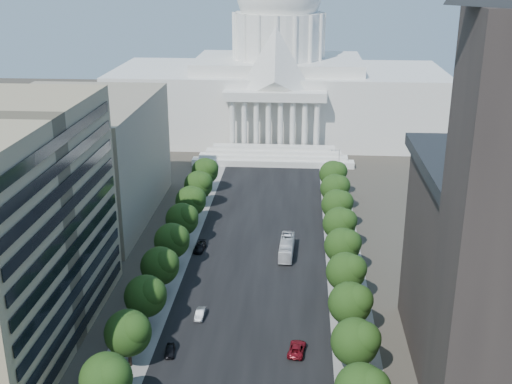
% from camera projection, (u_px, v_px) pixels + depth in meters
% --- Properties ---
extents(road_asphalt, '(30.00, 260.00, 0.01)m').
position_uv_depth(road_asphalt, '(262.00, 236.00, 153.89)').
color(road_asphalt, black).
rests_on(road_asphalt, ground).
extents(sidewalk_left, '(8.00, 260.00, 0.02)m').
position_uv_depth(sidewalk_left, '(183.00, 233.00, 155.18)').
color(sidewalk_left, gray).
rests_on(sidewalk_left, ground).
extents(sidewalk_right, '(8.00, 260.00, 0.02)m').
position_uv_depth(sidewalk_right, '(341.00, 238.00, 152.61)').
color(sidewalk_right, gray).
rests_on(sidewalk_right, ground).
extents(capitol, '(120.00, 56.00, 73.00)m').
position_uv_depth(capitol, '(278.00, 82.00, 236.15)').
color(capitol, white).
rests_on(capitol, ground).
extents(office_block_left_far, '(38.00, 52.00, 30.00)m').
position_uv_depth(office_block_left_far, '(74.00, 160.00, 161.43)').
color(office_block_left_far, gray).
rests_on(office_block_left_far, ground).
extents(tree_l_b, '(7.79, 7.60, 9.97)m').
position_uv_depth(tree_l_b, '(108.00, 378.00, 90.78)').
color(tree_l_b, '#33261C').
rests_on(tree_l_b, ground).
extents(tree_l_c, '(7.79, 7.60, 9.97)m').
position_uv_depth(tree_l_c, '(130.00, 332.00, 102.04)').
color(tree_l_c, '#33261C').
rests_on(tree_l_c, ground).
extents(tree_l_d, '(7.79, 7.60, 9.97)m').
position_uv_depth(tree_l_d, '(147.00, 295.00, 113.30)').
color(tree_l_d, '#33261C').
rests_on(tree_l_d, ground).
extents(tree_l_e, '(7.79, 7.60, 9.97)m').
position_uv_depth(tree_l_e, '(161.00, 265.00, 124.57)').
color(tree_l_e, '#33261C').
rests_on(tree_l_e, ground).
extents(tree_l_f, '(7.79, 7.60, 9.97)m').
position_uv_depth(tree_l_f, '(173.00, 240.00, 135.83)').
color(tree_l_f, '#33261C').
rests_on(tree_l_f, ground).
extents(tree_l_g, '(7.79, 7.60, 9.97)m').
position_uv_depth(tree_l_g, '(183.00, 218.00, 147.09)').
color(tree_l_g, '#33261C').
rests_on(tree_l_g, ground).
extents(tree_l_h, '(7.79, 7.60, 9.97)m').
position_uv_depth(tree_l_h, '(192.00, 200.00, 158.35)').
color(tree_l_h, '#33261C').
rests_on(tree_l_h, ground).
extents(tree_l_i, '(7.79, 7.60, 9.97)m').
position_uv_depth(tree_l_i, '(199.00, 184.00, 169.61)').
color(tree_l_i, '#33261C').
rests_on(tree_l_i, ground).
extents(tree_l_j, '(7.79, 7.60, 9.97)m').
position_uv_depth(tree_l_j, '(206.00, 170.00, 180.87)').
color(tree_l_j, '#33261C').
rests_on(tree_l_j, ground).
extents(tree_r_c, '(7.79, 7.60, 9.97)m').
position_uv_depth(tree_r_c, '(357.00, 341.00, 99.62)').
color(tree_r_c, '#33261C').
rests_on(tree_r_c, ground).
extents(tree_r_d, '(7.79, 7.60, 9.97)m').
position_uv_depth(tree_r_d, '(352.00, 302.00, 110.88)').
color(tree_r_d, '#33261C').
rests_on(tree_r_d, ground).
extents(tree_r_e, '(7.79, 7.60, 9.97)m').
position_uv_depth(tree_r_e, '(348.00, 271.00, 122.14)').
color(tree_r_e, '#33261C').
rests_on(tree_r_e, ground).
extents(tree_r_f, '(7.79, 7.60, 9.97)m').
position_uv_depth(tree_r_f, '(344.00, 245.00, 133.40)').
color(tree_r_f, '#33261C').
rests_on(tree_r_f, ground).
extents(tree_r_g, '(7.79, 7.60, 9.97)m').
position_uv_depth(tree_r_g, '(341.00, 223.00, 144.66)').
color(tree_r_g, '#33261C').
rests_on(tree_r_g, ground).
extents(tree_r_h, '(7.79, 7.60, 9.97)m').
position_uv_depth(tree_r_h, '(338.00, 204.00, 155.92)').
color(tree_r_h, '#33261C').
rests_on(tree_r_h, ground).
extents(tree_r_i, '(7.79, 7.60, 9.97)m').
position_uv_depth(tree_r_i, '(336.00, 188.00, 167.18)').
color(tree_r_i, '#33261C').
rests_on(tree_r_i, ground).
extents(tree_r_j, '(7.79, 7.60, 9.97)m').
position_uv_depth(tree_r_j, '(334.00, 173.00, 178.44)').
color(tree_r_j, '#33261C').
rests_on(tree_r_j, ground).
extents(streetlight_b, '(2.61, 0.44, 9.00)m').
position_uv_depth(streetlight_b, '(368.00, 348.00, 98.97)').
color(streetlight_b, gray).
rests_on(streetlight_b, ground).
extents(streetlight_c, '(2.61, 0.44, 9.00)m').
position_uv_depth(streetlight_c, '(356.00, 274.00, 122.43)').
color(streetlight_c, gray).
rests_on(streetlight_c, ground).
extents(streetlight_d, '(2.61, 0.44, 9.00)m').
position_uv_depth(streetlight_d, '(347.00, 224.00, 145.89)').
color(streetlight_d, gray).
rests_on(streetlight_d, ground).
extents(streetlight_e, '(2.61, 0.44, 9.00)m').
position_uv_depth(streetlight_e, '(342.00, 187.00, 169.35)').
color(streetlight_e, gray).
rests_on(streetlight_e, ground).
extents(streetlight_f, '(2.61, 0.44, 9.00)m').
position_uv_depth(streetlight_f, '(337.00, 160.00, 192.81)').
color(streetlight_f, gray).
rests_on(streetlight_f, ground).
extents(car_dark_a, '(2.08, 4.12, 1.35)m').
position_uv_depth(car_dark_a, '(170.00, 351.00, 107.26)').
color(car_dark_a, black).
rests_on(car_dark_a, ground).
extents(car_silver, '(1.71, 4.48, 1.46)m').
position_uv_depth(car_silver, '(200.00, 314.00, 118.34)').
color(car_silver, '#9C9FA3').
rests_on(car_silver, ground).
extents(car_red, '(3.37, 5.99, 1.58)m').
position_uv_depth(car_red, '(297.00, 349.00, 107.60)').
color(car_red, maroon).
rests_on(car_red, ground).
extents(car_dark_b, '(2.67, 5.58, 1.57)m').
position_uv_depth(car_dark_b, '(200.00, 247.00, 145.83)').
color(car_dark_b, black).
rests_on(car_dark_b, ground).
extents(city_bus, '(3.38, 12.50, 3.45)m').
position_uv_depth(city_bus, '(287.00, 247.00, 143.53)').
color(city_bus, silver).
rests_on(city_bus, ground).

